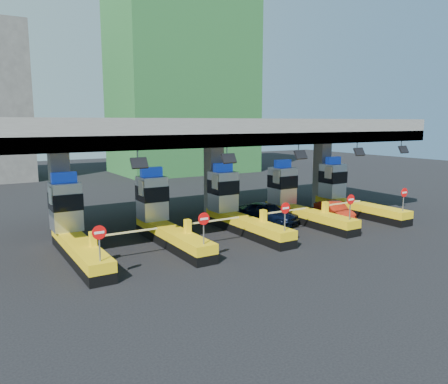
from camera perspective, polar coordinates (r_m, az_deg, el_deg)
ground at (r=27.76m, az=1.81°, el=-5.08°), size 120.00×120.00×0.00m
toll_canopy at (r=29.36m, az=-1.23°, el=7.80°), size 28.00×12.09×7.00m
toll_lane_far_left at (r=23.87m, az=-19.11°, el=-4.50°), size 4.43×8.00×4.16m
toll_lane_left at (r=25.35m, az=-8.01°, el=-3.29°), size 4.43×8.00×4.16m
toll_lane_center at (r=27.68m, az=1.51°, el=-2.15°), size 4.43×8.00×4.16m
toll_lane_right at (r=30.65m, az=9.38°, el=-1.17°), size 4.43×8.00×4.16m
toll_lane_far_right at (r=34.10m, az=15.74°, el=-0.35°), size 4.43×8.00×4.16m
bg_building_scaffold at (r=61.13m, az=-5.51°, el=15.85°), size 18.00×12.00×28.00m
van at (r=29.55m, az=5.67°, el=-2.77°), size 3.27×4.68×1.48m
red_car at (r=31.77m, az=14.18°, el=-2.39°), size 2.26×3.98×1.24m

